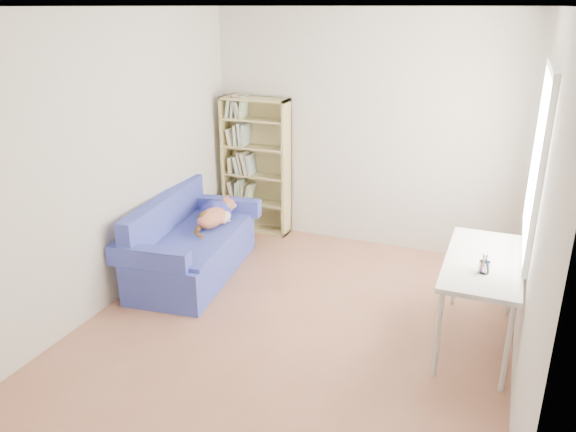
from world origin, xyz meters
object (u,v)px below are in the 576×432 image
(pen_cup, at_px, (484,266))
(sofa, at_px, (192,244))
(bookshelf, at_px, (256,171))
(desk, at_px, (483,268))

(pen_cup, bearing_deg, sofa, 169.68)
(sofa, distance_m, pen_cup, 2.92)
(bookshelf, bearing_deg, sofa, -95.31)
(sofa, distance_m, desk, 2.86)
(desk, bearing_deg, bookshelf, 149.53)
(sofa, xyz_separation_m, pen_cup, (2.83, -0.52, 0.50))
(sofa, height_order, pen_cup, pen_cup)
(sofa, height_order, desk, sofa)
(sofa, bearing_deg, pen_cup, -17.43)
(sofa, bearing_deg, desk, -12.60)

